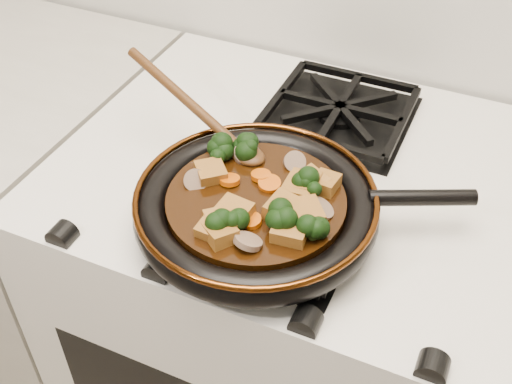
% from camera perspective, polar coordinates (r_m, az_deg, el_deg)
% --- Properties ---
extents(stove, '(0.76, 0.60, 0.90)m').
position_cam_1_polar(stove, '(1.32, 3.66, -13.06)').
color(stove, silver).
rests_on(stove, ground).
extents(burner_grate_front, '(0.23, 0.23, 0.03)m').
position_cam_1_polar(burner_grate_front, '(0.88, 1.61, -2.34)').
color(burner_grate_front, black).
rests_on(burner_grate_front, stove).
extents(burner_grate_back, '(0.23, 0.23, 0.03)m').
position_cam_1_polar(burner_grate_back, '(1.08, 7.43, 7.11)').
color(burner_grate_back, black).
rests_on(burner_grate_back, stove).
extents(skillet, '(0.43, 0.33, 0.05)m').
position_cam_1_polar(skillet, '(0.85, 0.15, -1.31)').
color(skillet, black).
rests_on(skillet, burner_grate_front).
extents(braising_sauce, '(0.24, 0.24, 0.02)m').
position_cam_1_polar(braising_sauce, '(0.85, 0.00, -1.06)').
color(braising_sauce, black).
rests_on(braising_sauce, skillet).
extents(tofu_cube_0, '(0.06, 0.06, 0.03)m').
position_cam_1_polar(tofu_cube_0, '(0.81, 4.45, -1.96)').
color(tofu_cube_0, brown).
rests_on(tofu_cube_0, braising_sauce).
extents(tofu_cube_1, '(0.05, 0.05, 0.03)m').
position_cam_1_polar(tofu_cube_1, '(0.85, 4.89, 0.80)').
color(tofu_cube_1, brown).
rests_on(tofu_cube_1, braising_sauce).
extents(tofu_cube_2, '(0.05, 0.05, 0.03)m').
position_cam_1_polar(tofu_cube_2, '(0.78, -3.17, -3.72)').
color(tofu_cube_2, brown).
rests_on(tofu_cube_2, braising_sauce).
extents(tofu_cube_3, '(0.05, 0.04, 0.02)m').
position_cam_1_polar(tofu_cube_3, '(0.78, 3.02, -3.61)').
color(tofu_cube_3, brown).
rests_on(tofu_cube_3, braising_sauce).
extents(tofu_cube_4, '(0.04, 0.04, 0.02)m').
position_cam_1_polar(tofu_cube_4, '(0.85, 6.19, 0.75)').
color(tofu_cube_4, brown).
rests_on(tofu_cube_4, braising_sauce).
extents(tofu_cube_5, '(0.04, 0.04, 0.02)m').
position_cam_1_polar(tofu_cube_5, '(0.79, -3.79, -3.28)').
color(tofu_cube_5, brown).
rests_on(tofu_cube_5, braising_sauce).
extents(tofu_cube_6, '(0.04, 0.04, 0.03)m').
position_cam_1_polar(tofu_cube_6, '(0.85, 4.28, 0.61)').
color(tofu_cube_6, brown).
rests_on(tofu_cube_6, braising_sauce).
extents(tofu_cube_7, '(0.04, 0.04, 0.02)m').
position_cam_1_polar(tofu_cube_7, '(0.84, 3.88, 0.23)').
color(tofu_cube_7, brown).
rests_on(tofu_cube_7, braising_sauce).
extents(tofu_cube_8, '(0.05, 0.05, 0.03)m').
position_cam_1_polar(tofu_cube_8, '(0.80, -2.05, -2.01)').
color(tofu_cube_8, brown).
rests_on(tofu_cube_8, braising_sauce).
extents(tofu_cube_9, '(0.05, 0.05, 0.02)m').
position_cam_1_polar(tofu_cube_9, '(0.87, -4.05, 1.70)').
color(tofu_cube_9, brown).
rests_on(tofu_cube_9, braising_sauce).
extents(tofu_cube_10, '(0.05, 0.05, 0.03)m').
position_cam_1_polar(tofu_cube_10, '(0.81, 2.56, -1.64)').
color(tofu_cube_10, brown).
rests_on(tofu_cube_10, braising_sauce).
extents(tofu_cube_11, '(0.05, 0.05, 0.02)m').
position_cam_1_polar(tofu_cube_11, '(0.80, -3.39, -2.75)').
color(tofu_cube_11, brown).
rests_on(tofu_cube_11, braising_sauce).
extents(broccoli_floret_0, '(0.08, 0.09, 0.07)m').
position_cam_1_polar(broccoli_floret_0, '(0.79, 2.39, -2.77)').
color(broccoli_floret_0, black).
rests_on(broccoli_floret_0, braising_sauce).
extents(broccoli_floret_1, '(0.09, 0.08, 0.07)m').
position_cam_1_polar(broccoli_floret_1, '(0.78, 5.12, -3.62)').
color(broccoli_floret_1, black).
rests_on(broccoli_floret_1, braising_sauce).
extents(broccoli_floret_2, '(0.08, 0.07, 0.06)m').
position_cam_1_polar(broccoli_floret_2, '(0.90, -1.17, 3.79)').
color(broccoli_floret_2, black).
rests_on(broccoli_floret_2, braising_sauce).
extents(broccoli_floret_3, '(0.09, 0.10, 0.08)m').
position_cam_1_polar(broccoli_floret_3, '(0.84, 5.00, 0.55)').
color(broccoli_floret_3, black).
rests_on(broccoli_floret_3, braising_sauce).
extents(broccoli_floret_4, '(0.09, 0.09, 0.06)m').
position_cam_1_polar(broccoli_floret_4, '(0.90, -3.28, 3.42)').
color(broccoli_floret_4, black).
rests_on(broccoli_floret_4, braising_sauce).
extents(broccoli_floret_5, '(0.08, 0.08, 0.06)m').
position_cam_1_polar(broccoli_floret_5, '(0.79, -2.62, -2.92)').
color(broccoli_floret_5, black).
rests_on(broccoli_floret_5, braising_sauce).
extents(carrot_coin_0, '(0.03, 0.03, 0.01)m').
position_cam_1_polar(carrot_coin_0, '(0.86, -2.36, 1.08)').
color(carrot_coin_0, '#C14B05').
rests_on(carrot_coin_0, braising_sauce).
extents(carrot_coin_1, '(0.03, 0.03, 0.01)m').
position_cam_1_polar(carrot_coin_1, '(0.82, -2.47, -1.36)').
color(carrot_coin_1, '#C14B05').
rests_on(carrot_coin_1, braising_sauce).
extents(carrot_coin_2, '(0.03, 0.03, 0.01)m').
position_cam_1_polar(carrot_coin_2, '(0.87, 0.44, 1.48)').
color(carrot_coin_2, '#C14B05').
rests_on(carrot_coin_2, braising_sauce).
extents(carrot_coin_3, '(0.03, 0.03, 0.01)m').
position_cam_1_polar(carrot_coin_3, '(0.80, -0.42, -2.57)').
color(carrot_coin_3, '#C14B05').
rests_on(carrot_coin_3, braising_sauce).
extents(carrot_coin_4, '(0.03, 0.03, 0.01)m').
position_cam_1_polar(carrot_coin_4, '(0.85, 1.21, 0.74)').
color(carrot_coin_4, '#C14B05').
rests_on(carrot_coin_4, braising_sauce).
extents(carrot_coin_5, '(0.03, 0.03, 0.02)m').
position_cam_1_polar(carrot_coin_5, '(0.85, 4.08, 0.30)').
color(carrot_coin_5, '#C14B05').
rests_on(carrot_coin_5, braising_sauce).
extents(mushroom_slice_0, '(0.04, 0.04, 0.03)m').
position_cam_1_polar(mushroom_slice_0, '(0.86, -5.42, 1.02)').
color(mushroom_slice_0, brown).
rests_on(mushroom_slice_0, braising_sauce).
extents(mushroom_slice_1, '(0.05, 0.05, 0.02)m').
position_cam_1_polar(mushroom_slice_1, '(0.77, -0.73, -4.42)').
color(mushroom_slice_1, brown).
rests_on(mushroom_slice_1, braising_sauce).
extents(mushroom_slice_2, '(0.05, 0.05, 0.02)m').
position_cam_1_polar(mushroom_slice_2, '(0.82, 5.69, -1.49)').
color(mushroom_slice_2, brown).
rests_on(mushroom_slice_2, braising_sauce).
extents(mushroom_slice_3, '(0.05, 0.05, 0.03)m').
position_cam_1_polar(mushroom_slice_3, '(0.90, -0.85, 3.39)').
color(mushroom_slice_3, brown).
rests_on(mushroom_slice_3, braising_sauce).
extents(mushroom_slice_4, '(0.04, 0.04, 0.03)m').
position_cam_1_polar(mushroom_slice_4, '(0.89, 3.45, 2.68)').
color(mushroom_slice_4, brown).
rests_on(mushroom_slice_4, braising_sauce).
extents(wooden_spoon, '(0.16, 0.07, 0.25)m').
position_cam_1_polar(wooden_spoon, '(0.93, -3.94, 6.14)').
color(wooden_spoon, '#45260E').
rests_on(wooden_spoon, braising_sauce).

